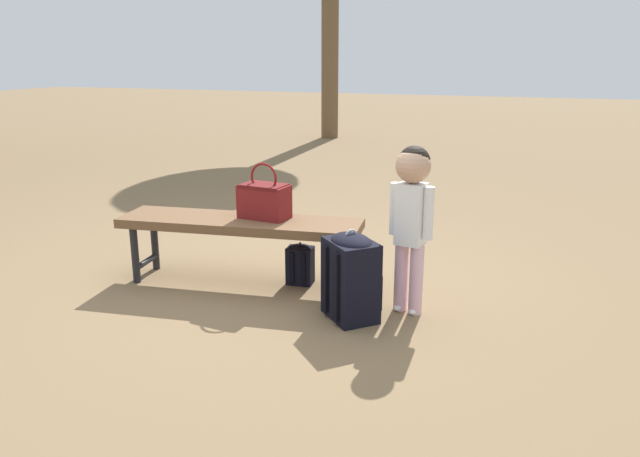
{
  "coord_description": "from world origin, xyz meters",
  "views": [
    {
      "loc": [
        1.53,
        -3.4,
        1.5
      ],
      "look_at": [
        0.25,
        0.05,
        0.45
      ],
      "focal_mm": 34.78,
      "sensor_mm": 36.0,
      "label": 1
    }
  ],
  "objects_px": {
    "child_standing": "(412,203)",
    "backpack_small": "(300,263)",
    "backpack_large": "(351,274)",
    "handbag": "(264,199)",
    "park_bench": "(240,227)"
  },
  "relations": [
    {
      "from": "park_bench",
      "to": "backpack_small",
      "type": "relative_size",
      "value": 5.64
    },
    {
      "from": "handbag",
      "to": "child_standing",
      "type": "height_order",
      "value": "child_standing"
    },
    {
      "from": "backpack_large",
      "to": "backpack_small",
      "type": "xyz_separation_m",
      "value": [
        -0.49,
        0.42,
        -0.12
      ]
    },
    {
      "from": "handbag",
      "to": "child_standing",
      "type": "relative_size",
      "value": 0.37
    },
    {
      "from": "child_standing",
      "to": "backpack_large",
      "type": "bearing_deg",
      "value": -144.84
    },
    {
      "from": "child_standing",
      "to": "backpack_small",
      "type": "relative_size",
      "value": 3.44
    },
    {
      "from": "park_bench",
      "to": "child_standing",
      "type": "height_order",
      "value": "child_standing"
    },
    {
      "from": "backpack_small",
      "to": "handbag",
      "type": "bearing_deg",
      "value": -164.82
    },
    {
      "from": "backpack_large",
      "to": "backpack_small",
      "type": "relative_size",
      "value": 1.86
    },
    {
      "from": "handbag",
      "to": "backpack_large",
      "type": "height_order",
      "value": "handbag"
    },
    {
      "from": "backpack_large",
      "to": "backpack_small",
      "type": "bearing_deg",
      "value": 139.27
    },
    {
      "from": "park_bench",
      "to": "handbag",
      "type": "distance_m",
      "value": 0.24
    },
    {
      "from": "park_bench",
      "to": "backpack_small",
      "type": "xyz_separation_m",
      "value": [
        0.37,
        0.14,
        -0.25
      ]
    },
    {
      "from": "child_standing",
      "to": "backpack_small",
      "type": "height_order",
      "value": "child_standing"
    },
    {
      "from": "backpack_small",
      "to": "park_bench",
      "type": "bearing_deg",
      "value": -159.76
    }
  ]
}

